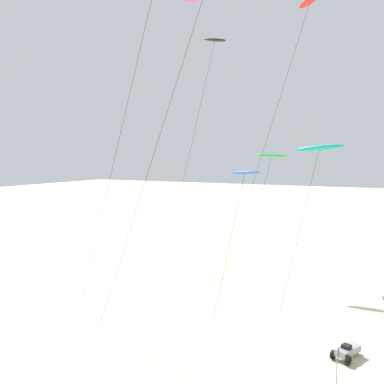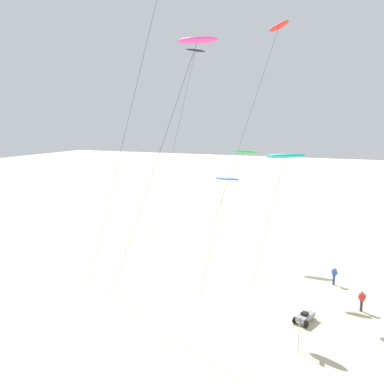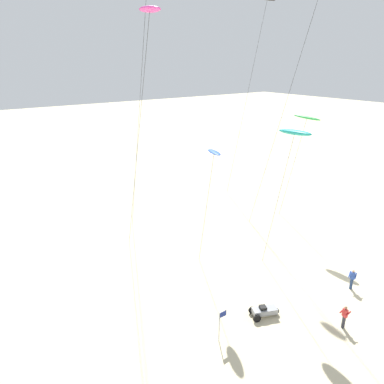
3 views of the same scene
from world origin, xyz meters
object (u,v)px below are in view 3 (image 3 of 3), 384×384
object	(u,v)px
kite_green	(307,118)
kite_magenta	(149,12)
kite_black	(266,4)
marker_flag	(221,320)
kite_teal	(294,133)
kite_blue	(214,153)
kite_flyer_middle	(352,279)
beach_buggy	(264,311)
kite_flyer_nearest	(344,316)

from	to	relation	value
kite_green	kite_magenta	world-z (taller)	kite_magenta
kite_black	marker_flag	bearing A→B (deg)	-140.24
marker_flag	kite_teal	bearing A→B (deg)	17.23
kite_magenta	kite_teal	bearing A→B (deg)	-25.61
kite_green	kite_teal	bearing A→B (deg)	-147.07
kite_green	marker_flag	bearing A→B (deg)	-154.21
kite_blue	kite_teal	size ratio (longest dim) A/B	0.86
kite_green	marker_flag	world-z (taller)	kite_green
kite_magenta	kite_flyer_middle	size ratio (longest dim) A/B	11.84
beach_buggy	kite_black	bearing A→B (deg)	47.20
kite_flyer_middle	beach_buggy	bearing A→B (deg)	167.75
kite_green	kite_flyer_nearest	world-z (taller)	kite_green
kite_teal	marker_flag	bearing A→B (deg)	-162.77
kite_green	beach_buggy	bearing A→B (deg)	-148.30
kite_blue	kite_flyer_nearest	world-z (taller)	kite_blue
kite_flyer_nearest	kite_magenta	bearing A→B (deg)	124.73
kite_teal	kite_black	xyz separation A→B (m)	(8.19, 11.36, 10.03)
kite_green	kite_flyer_nearest	xyz separation A→B (m)	(-10.62, -12.53, -10.37)
kite_green	marker_flag	distance (m)	22.15
kite_teal	marker_flag	world-z (taller)	kite_teal
kite_magenta	kite_flyer_middle	xyz separation A→B (m)	(11.96, -8.72, -18.42)
kite_black	kite_flyer_middle	xyz separation A→B (m)	(-5.24, -15.77, -20.92)
kite_blue	marker_flag	distance (m)	11.61
kite_teal	kite_flyer_middle	distance (m)	12.11
kite_green	kite_flyer_middle	distance (m)	15.92
kite_green	kite_blue	world-z (taller)	kite_green
kite_flyer_nearest	kite_flyer_middle	bearing A→B (deg)	26.31
kite_blue	kite_black	xyz separation A→B (m)	(12.55, 7.72, 11.63)
kite_green	kite_flyer_middle	xyz separation A→B (m)	(-6.22, -10.35, -10.37)
kite_blue	kite_black	bearing A→B (deg)	31.58
kite_flyer_nearest	beach_buggy	xyz separation A→B (m)	(-3.40, 3.87, -0.46)
marker_flag	kite_magenta	bearing A→B (deg)	92.33
kite_magenta	kite_black	size ratio (longest dim) A/B	0.87
kite_flyer_nearest	marker_flag	distance (m)	8.26
kite_magenta	kite_teal	size ratio (longest dim) A/B	1.62
kite_blue	kite_flyer_middle	size ratio (longest dim) A/B	6.27
kite_magenta	kite_teal	world-z (taller)	kite_magenta
kite_teal	kite_flyer_nearest	size ratio (longest dim) A/B	7.31
kite_green	marker_flag	size ratio (longest dim) A/B	5.52
kite_green	beach_buggy	distance (m)	19.72
kite_blue	kite_flyer_middle	world-z (taller)	kite_blue
kite_green	beach_buggy	xyz separation A→B (m)	(-14.02, -8.66, -10.84)
kite_flyer_middle	kite_green	bearing A→B (deg)	58.99
kite_magenta	beach_buggy	xyz separation A→B (m)	(4.16, -7.03, -18.88)
kite_blue	beach_buggy	size ratio (longest dim) A/B	4.97
kite_flyer_nearest	kite_black	bearing A→B (deg)	61.76
kite_teal	marker_flag	xyz separation A→B (m)	(-8.72, -2.70, -10.29)
marker_flag	kite_blue	bearing A→B (deg)	55.53
kite_flyer_middle	beach_buggy	world-z (taller)	kite_flyer_middle
kite_magenta	kite_blue	world-z (taller)	kite_magenta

